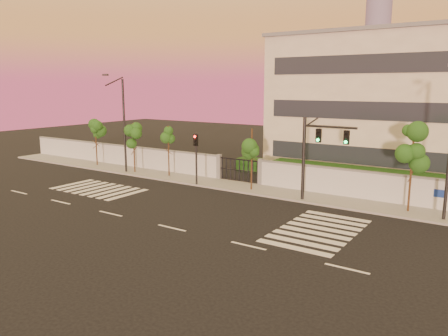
# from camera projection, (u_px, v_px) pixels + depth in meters

# --- Properties ---
(ground) EXTENTS (120.00, 120.00, 0.00)m
(ground) POSITION_uv_depth(u_px,v_px,m) (172.00, 228.00, 24.51)
(ground) COLOR black
(ground) RESTS_ON ground
(sidewalk) EXTENTS (60.00, 3.00, 0.15)m
(sidewalk) POSITION_uv_depth(u_px,v_px,m) (262.00, 190.00, 33.07)
(sidewalk) COLOR gray
(sidewalk) RESTS_ON ground
(perimeter_wall) EXTENTS (60.00, 0.36, 2.20)m
(perimeter_wall) POSITION_uv_depth(u_px,v_px,m) (273.00, 174.00, 34.05)
(perimeter_wall) COLOR silver
(perimeter_wall) RESTS_ON ground
(hedge_row) EXTENTS (41.00, 4.25, 1.80)m
(hedge_row) POSITION_uv_depth(u_px,v_px,m) (300.00, 173.00, 35.76)
(hedge_row) COLOR #153810
(hedge_row) RESTS_ON ground
(institutional_building) EXTENTS (24.40, 12.40, 12.25)m
(institutional_building) POSITION_uv_depth(u_px,v_px,m) (425.00, 107.00, 36.40)
(institutional_building) COLOR beige
(institutional_building) RESTS_ON ground
(road_markings) EXTENTS (57.00, 7.62, 0.02)m
(road_markings) POSITION_uv_depth(u_px,v_px,m) (191.00, 208.00, 28.44)
(road_markings) COLOR silver
(road_markings) RESTS_ON ground
(street_tree_a) EXTENTS (1.47, 1.17, 4.45)m
(street_tree_a) POSITION_uv_depth(u_px,v_px,m) (96.00, 133.00, 42.81)
(street_tree_a) COLOR #382314
(street_tree_a) RESTS_ON ground
(street_tree_b) EXTENTS (1.46, 1.16, 4.58)m
(street_tree_b) POSITION_uv_depth(u_px,v_px,m) (134.00, 137.00, 39.25)
(street_tree_b) COLOR #382314
(street_tree_b) RESTS_ON ground
(street_tree_c) EXTENTS (1.38, 1.10, 4.50)m
(street_tree_c) POSITION_uv_depth(u_px,v_px,m) (169.00, 140.00, 37.54)
(street_tree_c) COLOR #382314
(street_tree_c) RESTS_ON ground
(street_tree_d) EXTENTS (1.48, 1.17, 4.75)m
(street_tree_d) POSITION_uv_depth(u_px,v_px,m) (252.00, 145.00, 32.44)
(street_tree_d) COLOR #382314
(street_tree_d) RESTS_ON ground
(street_tree_e) EXTENTS (1.58, 1.26, 5.51)m
(street_tree_e) POSITION_uv_depth(u_px,v_px,m) (413.00, 149.00, 26.62)
(street_tree_e) COLOR #382314
(street_tree_e) RESTS_ON ground
(traffic_signal_main) EXTENTS (3.67, 0.37, 5.80)m
(traffic_signal_main) POSITION_uv_depth(u_px,v_px,m) (314.00, 150.00, 29.14)
(traffic_signal_main) COLOR black
(traffic_signal_main) RESTS_ON ground
(traffic_signal_secondary) EXTENTS (0.33, 0.33, 4.26)m
(traffic_signal_secondary) POSITION_uv_depth(u_px,v_px,m) (196.00, 153.00, 34.29)
(traffic_signal_secondary) COLOR black
(traffic_signal_secondary) RESTS_ON ground
(streetlight_west) EXTENTS (0.53, 2.13, 8.86)m
(streetlight_west) POSITION_uv_depth(u_px,v_px,m) (123.00, 121.00, 38.96)
(streetlight_west) COLOR black
(streetlight_west) RESTS_ON ground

